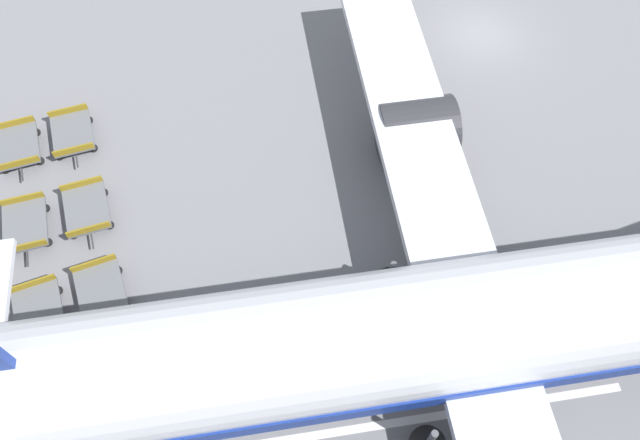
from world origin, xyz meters
The scene contains 8 objects.
ground_plane centered at (0.00, 0.00, 0.00)m, with size 500.00×500.00×0.00m, color gray.
airplane centered at (15.93, -6.47, 3.15)m, with size 36.33×40.13×11.93m.
baggage_dolly_row_near_col_a centered at (1.98, -23.04, 0.48)m, with size 3.22×1.97×0.92m.
baggage_dolly_row_near_col_b centered at (6.28, -22.80, 0.48)m, with size 3.18×1.90×0.92m.
baggage_dolly_row_near_col_c centered at (10.39, -22.35, 0.48)m, with size 3.24×2.05×0.92m.
baggage_dolly_row_mid_a_col_a centered at (1.84, -20.67, 0.48)m, with size 3.21×1.95×0.92m.
baggage_dolly_row_mid_a_col_b centered at (6.12, -20.31, 0.48)m, with size 3.21×1.97×0.92m.
baggage_dolly_row_mid_a_col_c centered at (10.09, -20.00, 0.48)m, with size 3.24×2.05×0.92m.
Camera 1 is at (22.01, -14.36, 22.49)m, focal length 35.00 mm.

